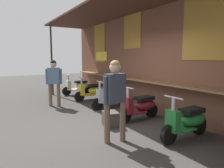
% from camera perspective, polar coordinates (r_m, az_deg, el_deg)
% --- Properties ---
extents(ground_plane, '(33.83, 33.83, 0.00)m').
position_cam_1_polar(ground_plane, '(5.24, -1.22, -11.85)').
color(ground_plane, '#383533').
extents(market_stall_facade, '(12.08, 2.25, 3.43)m').
position_cam_1_polar(market_stall_facade, '(6.12, 14.34, 8.69)').
color(market_stall_facade, brown).
rests_on(market_stall_facade, ground_plane).
extents(scooter_cream, '(0.47, 1.40, 0.97)m').
position_cam_1_polar(scooter_cream, '(9.65, -9.47, -0.64)').
color(scooter_cream, beige).
rests_on(scooter_cream, ground_plane).
extents(scooter_yellow, '(0.46, 1.40, 0.97)m').
position_cam_1_polar(scooter_yellow, '(8.27, -5.48, -1.92)').
color(scooter_yellow, gold).
rests_on(scooter_yellow, ground_plane).
extents(scooter_silver, '(0.49, 1.40, 0.97)m').
position_cam_1_polar(scooter_silver, '(6.93, 0.18, -3.72)').
color(scooter_silver, '#B2B5BA').
rests_on(scooter_silver, ground_plane).
extents(scooter_maroon, '(0.47, 1.40, 0.97)m').
position_cam_1_polar(scooter_maroon, '(5.73, 8.24, -6.20)').
color(scooter_maroon, maroon).
rests_on(scooter_maroon, ground_plane).
extents(scooter_green, '(0.46, 1.40, 0.97)m').
position_cam_1_polar(scooter_green, '(4.68, 20.71, -9.74)').
color(scooter_green, '#237533').
rests_on(scooter_green, ground_plane).
extents(shopper_browsing, '(0.26, 0.57, 1.69)m').
position_cam_1_polar(shopper_browsing, '(4.05, 0.87, -2.37)').
color(shopper_browsing, brown).
rests_on(shopper_browsing, ground_plane).
extents(shopper_passing, '(0.38, 0.53, 1.65)m').
position_cam_1_polar(shopper_passing, '(7.40, -16.15, 1.60)').
color(shopper_passing, brown).
rests_on(shopper_passing, ground_plane).
extents(merchandise_crate, '(0.50, 0.43, 0.37)m').
position_cam_1_polar(merchandise_crate, '(5.19, -0.40, -9.88)').
color(merchandise_crate, '#3D3833').
rests_on(merchandise_crate, ground_plane).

